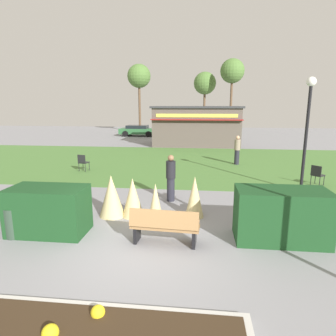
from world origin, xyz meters
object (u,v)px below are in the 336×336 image
object	(u,v)px
tree_center_bg	(139,77)
food_kiosk	(196,126)
person_strolling	(171,178)
person_standing	(237,150)
tree_left_bg	(205,84)
parked_car_west_slot	(138,130)
parked_car_center_slot	(184,131)
park_bench	(165,226)
trash_bin	(15,222)
cafe_chair_east	(317,174)
lamppost_mid	(307,122)
cafe_chair_west	(83,161)
tree_right_bg	(232,72)

from	to	relation	value
tree_center_bg	food_kiosk	bearing A→B (deg)	-56.25
person_strolling	person_standing	world-z (taller)	same
person_standing	tree_left_bg	xyz separation A→B (m)	(-1.74, 21.47, 5.19)
person_strolling	parked_car_west_slot	world-z (taller)	person_strolling
person_standing	parked_car_center_slot	size ratio (longest dim) A/B	0.40
food_kiosk	person_standing	distance (m)	8.61
food_kiosk	parked_car_west_slot	distance (m)	9.69
park_bench	parked_car_west_slot	distance (m)	26.42
parked_car_center_slot	trash_bin	bearing A→B (deg)	-96.65
cafe_chair_east	parked_car_center_slot	xyz separation A→B (m)	(-6.84, 19.55, 0.12)
lamppost_mid	person_standing	xyz separation A→B (m)	(-1.94, 5.29, -1.92)
parked_car_west_slot	tree_left_bg	distance (m)	11.05
cafe_chair_west	person_standing	size ratio (longest dim) A/B	0.53
trash_bin	tree_center_bg	xyz separation A→B (m)	(-2.71, 29.36, 6.35)
cafe_chair_east	tree_left_bg	xyz separation A→B (m)	(-4.62, 25.79, 5.52)
cafe_chair_east	tree_left_bg	bearing A→B (deg)	100.15
lamppost_mid	cafe_chair_west	distance (m)	10.72
parked_car_west_slot	tree_center_bg	xyz separation A→B (m)	(-0.58, 3.69, 6.11)
trash_bin	cafe_chair_west	size ratio (longest dim) A/B	0.91
park_bench	person_standing	xyz separation A→B (m)	(2.97, 10.47, 0.38)
person_strolling	parked_car_west_slot	distance (m)	23.06
person_standing	parked_car_center_slot	world-z (taller)	person_standing
parked_car_west_slot	parked_car_center_slot	world-z (taller)	same
trash_bin	person_standing	xyz separation A→B (m)	(6.95, 10.44, 0.46)
lamppost_mid	trash_bin	distance (m)	10.55
person_standing	cafe_chair_west	bearing A→B (deg)	-64.80
lamppost_mid	cafe_chair_west	world-z (taller)	lamppost_mid
cafe_chair_east	parked_car_center_slot	size ratio (longest dim) A/B	0.21
tree_center_bg	person_standing	bearing A→B (deg)	-62.95
park_bench	cafe_chair_west	size ratio (longest dim) A/B	1.95
cafe_chair_east	parked_car_center_slot	bearing A→B (deg)	109.28
parked_car_west_slot	person_standing	bearing A→B (deg)	-59.19
person_strolling	parked_car_west_slot	xyz separation A→B (m)	(-5.92, 22.28, -0.22)
tree_center_bg	parked_car_west_slot	bearing A→B (deg)	-81.12
cafe_chair_west	parked_car_center_slot	distance (m)	18.46
food_kiosk	cafe_chair_east	bearing A→B (deg)	-66.78
park_bench	person_standing	distance (m)	10.89
tree_right_bg	person_strolling	bearing A→B (deg)	-99.86
tree_left_bg	tree_right_bg	size ratio (longest dim) A/B	0.86
park_bench	trash_bin	bearing A→B (deg)	179.54
park_bench	person_strolling	world-z (taller)	person_strolling
food_kiosk	tree_right_bg	size ratio (longest dim) A/B	0.86
person_strolling	tree_right_bg	world-z (taller)	tree_right_bg
park_bench	person_strolling	xyz separation A→B (m)	(-0.20, 3.42, 0.38)
parked_car_center_slot	tree_center_bg	size ratio (longest dim) A/B	0.52
parked_car_center_slot	tree_right_bg	world-z (taller)	tree_right_bg
cafe_chair_west	parked_car_center_slot	size ratio (longest dim) A/B	0.21
person_strolling	parked_car_center_slot	distance (m)	22.30
parked_car_west_slot	tree_left_bg	xyz separation A→B (m)	(7.35, 6.24, 5.41)
lamppost_mid	food_kiosk	world-z (taller)	lamppost_mid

